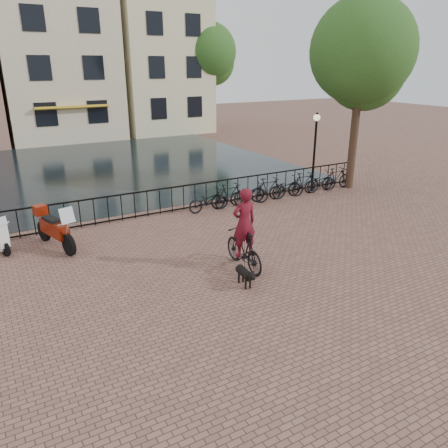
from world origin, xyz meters
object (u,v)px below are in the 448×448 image
lamp_post (315,139)px  motorcycle (54,224)px  cyclist (244,234)px  dog (245,275)px

lamp_post → motorcycle: size_ratio=1.52×
lamp_post → cyclist: (-6.89, -5.19, -1.33)m
lamp_post → dog: size_ratio=3.93×
cyclist → motorcycle: cyclist is taller
cyclist → dog: size_ratio=3.13×
lamp_post → dog: bearing=-140.6°
cyclist → lamp_post: bearing=-141.3°
dog → motorcycle: size_ratio=0.39×
lamp_post → dog: lamp_post is taller
dog → motorcycle: bearing=131.5°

